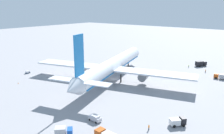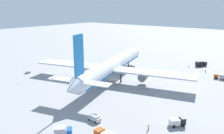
% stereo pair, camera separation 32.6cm
% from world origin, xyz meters
% --- Properties ---
extents(ground_plane, '(600.00, 600.00, 0.00)m').
position_xyz_m(ground_plane, '(0.00, 0.00, 0.00)').
color(ground_plane, gray).
extents(airliner, '(78.20, 78.16, 25.40)m').
position_xyz_m(airliner, '(-1.27, -0.46, 7.04)').
color(airliner, silver).
rests_on(airliner, ground).
extents(service_truck_1, '(2.71, 6.73, 2.51)m').
position_xyz_m(service_truck_1, '(32.64, -42.42, 1.42)').
color(service_truck_1, '#BF4C14').
rests_on(service_truck_1, ground).
extents(service_truck_3, '(7.17, 5.63, 3.11)m').
position_xyz_m(service_truck_3, '(52.18, -26.15, 1.69)').
color(service_truck_3, black).
rests_on(service_truck_3, ground).
extents(service_truck_4, '(4.94, 4.68, 2.52)m').
position_xyz_m(service_truck_4, '(-24.49, -43.47, 1.35)').
color(service_truck_4, black).
rests_on(service_truck_4, ground).
extents(service_truck_5, '(4.97, 5.02, 3.01)m').
position_xyz_m(service_truck_5, '(-49.78, -21.36, 1.61)').
color(service_truck_5, '#194CA5').
rests_on(service_truck_5, ground).
extents(service_van, '(2.26, 4.37, 1.97)m').
position_xyz_m(service_van, '(-37.67, -22.04, 1.03)').
color(service_van, silver).
rests_on(service_van, ground).
extents(baggage_cart_1, '(3.08, 1.57, 1.28)m').
position_xyz_m(baggage_cart_1, '(-20.38, 42.09, 0.71)').
color(baggage_cart_1, '#26598C').
rests_on(baggage_cart_1, ground).
extents(ground_worker_0, '(0.54, 0.54, 1.61)m').
position_xyz_m(ground_worker_0, '(44.72, -21.65, 0.81)').
color(ground_worker_0, navy).
rests_on(ground_worker_0, ground).
extents(ground_worker_1, '(0.53, 0.53, 1.68)m').
position_xyz_m(ground_worker_1, '(-32.09, -37.95, 0.85)').
color(ground_worker_1, '#3F3F47').
rests_on(ground_worker_1, ground).
extents(ground_worker_2, '(0.52, 0.52, 1.79)m').
position_xyz_m(ground_worker_2, '(39.81, -32.67, 0.91)').
color(ground_worker_2, black).
rests_on(ground_worker_2, ground).
extents(traffic_cone_1, '(0.36, 0.36, 0.55)m').
position_xyz_m(traffic_cone_1, '(-32.81, 30.34, 0.28)').
color(traffic_cone_1, orange).
rests_on(traffic_cone_1, ground).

